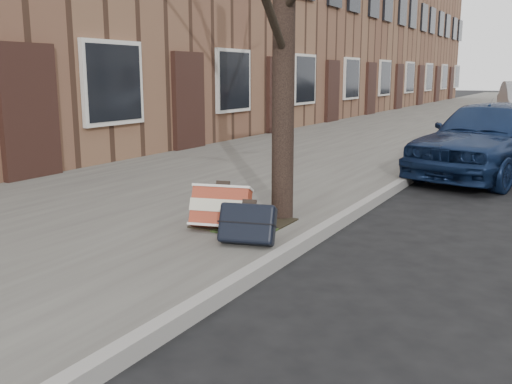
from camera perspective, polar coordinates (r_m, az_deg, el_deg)
The scene contains 7 objects.
ground at distance 4.21m, azimuth 14.63°, elevation -11.78°, with size 120.00×120.00×0.00m, color black.
near_sidewalk at distance 19.39m, azimuth 15.44°, elevation 6.58°, with size 5.00×70.00×0.12m, color slate.
house_near at distance 22.46m, azimuth 1.23°, elevation 16.42°, with size 6.80×40.00×7.00m, color brown.
dirt_patch at distance 5.95m, azimuth -1.16°, elevation -3.12°, with size 0.85×0.85×0.01m, color black.
suitcase_red at distance 5.70m, azimuth -3.55°, elevation -1.55°, with size 0.58×0.16×0.42m, color maroon.
suitcase_navy at distance 5.18m, azimuth -0.86°, elevation -3.15°, with size 0.51×0.16×0.37m, color black.
car_near_front at distance 9.99m, azimuth 22.47°, elevation 5.03°, with size 1.52×3.77×1.28m, color #102044.
Camera 1 is at (0.91, -3.76, 1.65)m, focal length 40.00 mm.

